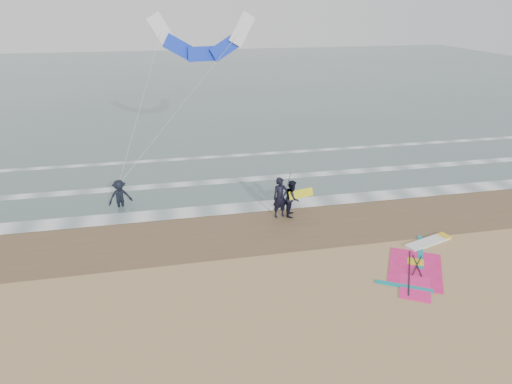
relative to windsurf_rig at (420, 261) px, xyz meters
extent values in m
plane|color=tan|center=(-4.67, -1.72, -0.03)|extent=(120.00, 120.00, 0.00)
cube|color=#47605E|center=(-4.67, 46.28, -0.02)|extent=(120.00, 80.00, 0.02)
cube|color=brown|center=(-4.67, 4.28, -0.03)|extent=(120.00, 5.00, 0.01)
cube|color=white|center=(-4.67, 6.48, 0.00)|extent=(120.00, 1.20, 0.02)
cube|color=white|center=(-4.67, 10.28, 0.00)|extent=(120.00, 0.70, 0.02)
cube|color=white|center=(-4.67, 14.78, 0.00)|extent=(120.00, 0.50, 0.01)
cube|color=white|center=(1.12, 1.32, 0.02)|extent=(2.27, 1.20, 0.11)
cube|color=yellow|center=(2.10, 1.63, 0.03)|extent=(0.54, 0.63, 0.11)
cube|color=#FE2079|center=(-0.47, -0.44, -0.01)|extent=(3.10, 3.42, 0.04)
cube|color=#FE2079|center=(-1.13, -1.59, -0.01)|extent=(1.71, 1.91, 0.04)
cube|color=#0C8C99|center=(0.42, 0.71, -0.01)|extent=(1.58, 2.55, 0.04)
cube|color=#0C8C99|center=(-1.48, -1.42, -0.01)|extent=(1.86, 1.18, 0.04)
cube|color=yellow|center=(-0.20, 0.00, -0.01)|extent=(0.80, 0.77, 0.05)
cylinder|color=black|center=(-0.82, -0.62, 0.01)|extent=(1.64, 2.78, 0.05)
cylinder|color=black|center=(-0.29, -0.27, 0.03)|extent=(1.09, 1.21, 0.04)
cylinder|color=black|center=(-0.29, -0.27, 0.03)|extent=(0.53, 1.52, 0.04)
imported|color=black|center=(-4.43, 5.17, 0.97)|extent=(0.79, 0.58, 1.99)
imported|color=black|center=(-3.82, 5.22, 0.86)|extent=(0.95, 1.06, 1.79)
imported|color=black|center=(-11.98, 7.83, 0.88)|extent=(1.32, 1.00, 1.82)
cylinder|color=black|center=(-4.13, 5.17, 1.43)|extent=(0.17, 0.86, 1.82)
cube|color=yellow|center=(-3.42, 5.12, 1.10)|extent=(1.30, 0.51, 0.39)
cube|color=white|center=(-9.27, 12.26, 8.12)|extent=(1.56, 0.35, 1.92)
cube|color=#1536E1|center=(-8.35, 12.26, 7.20)|extent=(1.91, 0.41, 1.57)
cube|color=#1536E1|center=(-7.09, 12.26, 6.86)|extent=(1.75, 0.38, 0.79)
cube|color=#1536E1|center=(-5.83, 12.26, 7.20)|extent=(1.91, 0.41, 1.57)
cube|color=white|center=(-4.91, 12.26, 8.12)|extent=(1.56, 0.35, 1.92)
cylinder|color=beige|center=(-10.63, 10.04, 4.66)|extent=(2.73, 4.45, 6.94)
cylinder|color=beige|center=(-8.44, 10.04, 4.66)|extent=(7.09, 4.45, 6.94)
camera|label=1|loc=(-9.62, -13.97, 9.60)|focal=32.00mm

